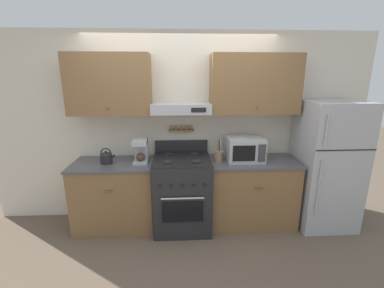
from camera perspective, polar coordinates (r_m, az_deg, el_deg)
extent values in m
plane|color=brown|center=(3.47, -2.03, -19.91)|extent=(16.00, 16.00, 0.00)
cube|color=beige|center=(3.59, -2.43, 3.56)|extent=(5.20, 0.08, 2.55)
cube|color=brown|center=(3.42, -17.88, 12.49)|extent=(1.01, 0.33, 0.75)
sphere|color=brown|center=(3.27, -18.26, 7.57)|extent=(0.02, 0.02, 0.02)
cube|color=brown|center=(3.46, 13.74, 12.80)|extent=(1.13, 0.33, 0.75)
sphere|color=brown|center=(3.31, 14.32, 7.93)|extent=(0.02, 0.02, 0.02)
cube|color=#ADAFB5|center=(3.32, -2.44, 7.94)|extent=(0.75, 0.37, 0.13)
cube|color=black|center=(3.14, 1.49, 7.55)|extent=(0.18, 0.01, 0.06)
cube|color=brown|center=(3.51, -2.41, 3.08)|extent=(0.34, 0.07, 0.02)
cylinder|color=olive|center=(3.51, -4.65, 3.68)|extent=(0.03, 0.03, 0.06)
cylinder|color=olive|center=(3.51, -3.53, 3.70)|extent=(0.03, 0.03, 0.06)
cylinder|color=olive|center=(3.51, -2.42, 3.72)|extent=(0.03, 0.03, 0.06)
cylinder|color=olive|center=(3.51, -1.31, 3.73)|extent=(0.03, 0.03, 0.06)
cylinder|color=olive|center=(3.51, -0.20, 3.74)|extent=(0.03, 0.03, 0.06)
cube|color=brown|center=(3.63, -16.59, -10.96)|extent=(1.01, 0.61, 0.87)
cube|color=#4C4C51|center=(3.46, -17.14, -4.23)|extent=(1.04, 0.64, 0.03)
cylinder|color=brown|center=(3.26, -18.14, -9.98)|extent=(0.10, 0.01, 0.01)
cube|color=brown|center=(3.67, 12.96, -10.45)|extent=(1.13, 0.61, 0.87)
cube|color=#4C4C51|center=(3.50, 13.39, -3.76)|extent=(1.15, 0.64, 0.03)
cylinder|color=brown|center=(3.30, 14.68, -9.42)|extent=(0.10, 0.01, 0.01)
cube|color=#232326|center=(3.47, -2.20, -10.85)|extent=(0.73, 0.70, 0.95)
cube|color=black|center=(3.19, -2.07, -14.86)|extent=(0.49, 0.01, 0.27)
cylinder|color=#ADAFB5|center=(3.08, -2.10, -12.01)|extent=(0.51, 0.02, 0.02)
cube|color=black|center=(3.29, -2.28, -3.27)|extent=(0.73, 0.70, 0.01)
cylinder|color=#232326|center=(3.12, -5.45, -4.03)|extent=(0.11, 0.11, 0.02)
cylinder|color=#232326|center=(3.13, 0.97, -3.94)|extent=(0.11, 0.11, 0.02)
cylinder|color=#232326|center=(3.44, -5.23, -2.21)|extent=(0.11, 0.11, 0.02)
cylinder|color=#232326|center=(3.45, 0.58, -2.13)|extent=(0.11, 0.11, 0.02)
cylinder|color=black|center=(3.03, -7.15, -9.35)|extent=(0.03, 0.02, 0.03)
cylinder|color=black|center=(3.03, -4.64, -9.34)|extent=(0.03, 0.02, 0.03)
cylinder|color=black|center=(3.02, -2.13, -9.31)|extent=(0.03, 0.02, 0.03)
cylinder|color=black|center=(3.03, 0.38, -9.26)|extent=(0.03, 0.02, 0.03)
cylinder|color=black|center=(3.04, 2.88, -9.19)|extent=(0.03, 0.02, 0.03)
cube|color=#232326|center=(3.58, -2.38, -0.36)|extent=(0.73, 0.04, 0.15)
cube|color=#ADAFB5|center=(3.85, 27.61, -4.07)|extent=(0.73, 0.70, 1.68)
cube|color=black|center=(3.49, 31.08, -1.19)|extent=(0.73, 0.01, 0.01)
cylinder|color=#ADAFB5|center=(3.28, 27.73, 2.57)|extent=(0.02, 0.02, 0.37)
cylinder|color=#ADAFB5|center=(3.48, 26.31, -8.84)|extent=(0.02, 0.02, 0.71)
cylinder|color=#232326|center=(3.45, -18.49, -3.16)|extent=(0.15, 0.15, 0.11)
ellipsoid|color=#232326|center=(3.43, -18.57, -2.25)|extent=(0.14, 0.14, 0.07)
sphere|color=black|center=(3.42, -18.63, -1.57)|extent=(0.02, 0.02, 0.02)
cylinder|color=#232326|center=(3.42, -17.36, -2.88)|extent=(0.09, 0.03, 0.08)
torus|color=black|center=(3.42, -18.60, -1.94)|extent=(0.13, 0.01, 0.13)
cube|color=#ADAFB5|center=(3.37, -11.26, -3.82)|extent=(0.18, 0.23, 0.03)
cube|color=#ADAFB5|center=(3.40, -11.21, -1.21)|extent=(0.18, 0.08, 0.31)
cube|color=#ADAFB5|center=(3.29, -11.51, 0.36)|extent=(0.18, 0.19, 0.07)
ellipsoid|color=#4C3323|center=(3.33, -11.36, -2.84)|extent=(0.11, 0.11, 0.10)
cube|color=#ADAFB5|center=(3.42, 11.60, -1.09)|extent=(0.47, 0.38, 0.31)
cube|color=black|center=(3.23, 11.50, -2.07)|extent=(0.28, 0.01, 0.20)
cube|color=#38383D|center=(3.29, 15.29, -1.98)|extent=(0.09, 0.01, 0.22)
cylinder|color=#8E7051|center=(3.36, 5.93, -2.70)|extent=(0.11, 0.11, 0.14)
cylinder|color=olive|center=(3.31, 5.69, -0.37)|extent=(0.01, 0.05, 0.16)
cylinder|color=#28282B|center=(3.32, 6.08, -0.31)|extent=(0.01, 0.04, 0.16)
cylinder|color=#B2B2B7|center=(3.33, 6.34, -0.28)|extent=(0.01, 0.03, 0.16)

